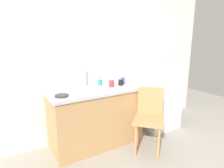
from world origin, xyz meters
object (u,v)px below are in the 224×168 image
refrigerator (157,95)px  cup_blue (123,80)px  dish_tray (80,90)px  chair (149,116)px  hotplate (62,96)px  cup_red (111,83)px  cup_teal (100,82)px  cup_black (121,82)px

refrigerator → cup_blue: (-0.66, 0.11, 0.31)m
dish_tray → refrigerator: bearing=0.8°
dish_tray → cup_blue: cup_blue is taller
dish_tray → cup_blue: 0.81m
refrigerator → chair: size_ratio=1.32×
hotplate → cup_blue: size_ratio=1.83×
dish_tray → cup_red: (0.52, 0.03, 0.02)m
chair → dish_tray: bearing=-164.8°
cup_teal → cup_red: 0.21m
cup_black → cup_blue: (0.10, 0.09, 0.00)m
cup_blue → cup_red: (-0.28, -0.10, 0.00)m
chair → cup_red: 0.73m
refrigerator → dish_tray: bearing=-179.2°
refrigerator → hotplate: (-1.73, -0.10, 0.28)m
refrigerator → cup_black: 0.82m
chair → cup_teal: size_ratio=10.87×
hotplate → cup_teal: size_ratio=2.08×
dish_tray → cup_red: bearing=3.5°
cup_blue → dish_tray: bearing=-170.3°
hotplate → cup_black: size_ratio=1.99×
chair → hotplate: chair is taller
dish_tray → hotplate: bearing=-164.2°
cup_teal → cup_red: size_ratio=0.85×
refrigerator → cup_black: refrigerator is taller
cup_teal → cup_red: bearing=-64.0°
dish_tray → cup_teal: bearing=27.3°
cup_teal → cup_blue: cup_blue is taller
cup_blue → hotplate: bearing=-168.7°
hotplate → cup_black: cup_black is taller
refrigerator → cup_red: size_ratio=12.20×
chair → hotplate: (-1.09, 0.42, 0.37)m
cup_red → refrigerator: bearing=-0.7°
chair → hotplate: bearing=-154.4°
cup_blue → cup_red: 0.30m
cup_teal → cup_red: cup_red is taller
dish_tray → hotplate: (-0.27, -0.08, -0.02)m
refrigerator → hotplate: refrigerator is taller
refrigerator → cup_blue: bearing=170.2°
cup_black → cup_blue: size_ratio=0.92×
dish_tray → cup_blue: (0.80, 0.14, 0.02)m
chair → cup_black: 0.68m
refrigerator → cup_teal: bearing=169.0°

